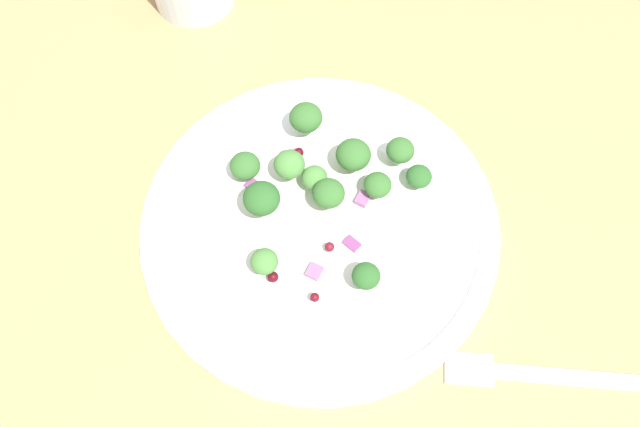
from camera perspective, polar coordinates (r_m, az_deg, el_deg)
The scene contains 26 objects.
ground_plane at distance 53.11cm, azimuth -2.03°, elevation -3.26°, with size 180.00×180.00×2.00cm, color tan.
plate at distance 52.02cm, azimuth 0.00°, elevation -0.91°, with size 28.78×28.78×1.70cm.
dressing_pool at distance 51.62cm, azimuth 0.00°, elevation -0.69°, with size 16.69×16.69×0.20cm, color white.
broccoli_floret_0 at distance 51.84cm, azimuth -2.72°, elevation 4.31°, with size 2.52×2.52×2.55cm.
broccoli_floret_1 at distance 53.14cm, azimuth 7.09°, elevation 5.52°, with size 2.32×2.32×2.35cm.
broccoli_floret_2 at distance 48.05cm, azimuth 4.08°, elevation -5.53°, with size 2.14×2.14×2.17cm.
broccoli_floret_3 at distance 51.87cm, azimuth -0.48°, elevation 3.16°, with size 2.12×2.12×2.14cm.
broccoli_floret_4 at distance 52.66cm, azimuth -6.62°, elevation 4.17°, with size 2.49×2.49×2.52cm.
broccoli_floret_5 at distance 52.81cm, azimuth 8.51°, elevation 3.53°, with size 2.08×2.08×2.11cm.
broccoli_floret_6 at distance 48.63cm, azimuth -4.92°, elevation -4.26°, with size 2.10×2.10×2.13cm.
broccoli_floret_7 at distance 51.65cm, azimuth 5.10°, elevation 2.49°, with size 2.24×2.24×2.27cm.
broccoli_floret_8 at distance 52.35cm, azimuth 2.96°, elevation 5.16°, with size 2.86×2.86×2.90cm.
broccoli_floret_9 at distance 54.15cm, azimuth -1.25°, elevation 8.42°, with size 2.79×2.79×2.82cm.
broccoli_floret_10 at distance 50.49cm, azimuth 0.77°, elevation 1.75°, with size 2.55×2.55×2.58cm.
broccoli_floret_11 at distance 49.97cm, azimuth -5.16°, elevation 1.29°, with size 2.90×2.90×2.93cm.
cranberry_0 at distance 53.79cm, azimuth -1.88°, elevation 5.41°, with size 0.82×0.82×0.82cm, color #4C0A14.
cranberry_1 at distance 49.71cm, azimuth -4.34°, elevation -4.03°, with size 0.89×0.89×0.89cm, color maroon.
cranberry_2 at distance 49.20cm, azimuth -4.17°, elevation -5.60°, with size 0.86×0.86×0.86cm, color #4C0A14.
cranberry_3 at distance 48.28cm, azimuth -0.46°, elevation -7.40°, with size 0.71×0.71×0.71cm, color maroon.
cranberry_4 at distance 49.94cm, azimuth 0.85°, elevation -2.96°, with size 0.76×0.76×0.76cm, color maroon.
onion_bit_0 at distance 54.23cm, azimuth -2.72°, elevation 5.11°, with size 1.30×0.95×0.57cm, color #A35B93.
onion_bit_1 at distance 50.62cm, azimuth 2.82°, elevation -2.69°, with size 0.89×1.28×0.36cm, color #843D75.
onion_bit_2 at distance 53.19cm, azimuth -5.84°, elevation 2.39°, with size 1.01×1.37×0.41cm, color #934C84.
onion_bit_3 at distance 52.20cm, azimuth 3.79°, elevation 1.32°, with size 0.97×1.22×0.50cm, color #A35B93.
onion_bit_4 at distance 49.39cm, azimuth -0.53°, elevation -5.14°, with size 1.07×1.18×0.31cm, color #A35B93.
fork at distance 51.61cm, azimuth 20.08°, elevation -13.32°, with size 11.19×16.83×0.50cm.
Camera 1 is at (-19.60, 7.65, 47.76)cm, focal length 36.29 mm.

